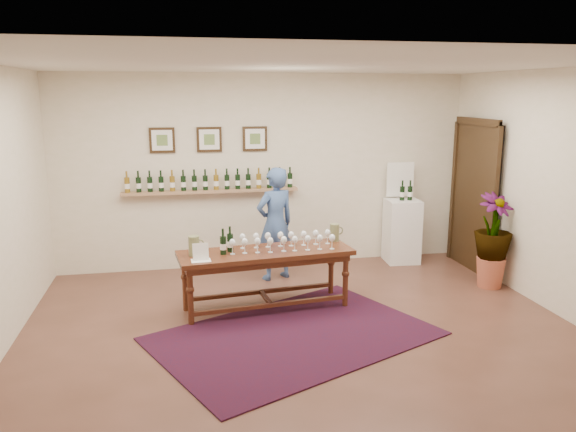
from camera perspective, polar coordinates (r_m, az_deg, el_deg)
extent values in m
plane|color=#4F2F23|center=(6.22, 1.47, -11.53)|extent=(6.00, 6.00, 0.00)
plane|color=#F4E6CF|center=(8.22, -2.32, 4.54)|extent=(6.00, 0.00, 6.00)
plane|color=#F4E6CF|center=(3.48, 10.75, -6.63)|extent=(6.00, 0.00, 6.00)
plane|color=#F4E6CF|center=(7.08, 25.97, 2.03)|extent=(0.00, 5.00, 5.00)
plane|color=silver|center=(5.69, 1.63, 15.20)|extent=(6.00, 6.00, 0.00)
cube|color=tan|center=(8.08, -7.82, 2.51)|extent=(2.50, 0.16, 0.04)
cube|color=black|center=(8.50, 18.58, 1.78)|extent=(0.10, 1.00, 2.10)
cube|color=black|center=(8.48, 18.29, 1.77)|extent=(0.04, 1.12, 2.22)
cube|color=black|center=(8.04, -12.67, 7.53)|extent=(0.35, 0.03, 0.35)
cube|color=white|center=(8.03, -12.67, 7.52)|extent=(0.28, 0.01, 0.28)
cube|color=olive|center=(8.02, -12.67, 7.51)|extent=(0.15, 0.00, 0.15)
cube|color=black|center=(8.06, -8.01, 7.71)|extent=(0.35, 0.03, 0.35)
cube|color=white|center=(8.04, -8.00, 7.70)|extent=(0.28, 0.01, 0.28)
cube|color=olive|center=(8.03, -8.00, 7.70)|extent=(0.15, 0.00, 0.15)
cube|color=black|center=(8.12, -3.38, 7.85)|extent=(0.35, 0.03, 0.35)
cube|color=white|center=(8.10, -3.36, 7.84)|extent=(0.28, 0.01, 0.28)
cube|color=olive|center=(8.10, -3.36, 7.83)|extent=(0.15, 0.00, 0.15)
cube|color=#470C15|center=(6.07, 0.65, -12.09)|extent=(3.33, 2.87, 0.01)
cube|color=#3F1B0F|center=(6.58, -2.29, -3.76)|extent=(2.09, 0.86, 0.06)
cube|color=#3F1B0F|center=(6.60, -2.28, -4.30)|extent=(1.96, 0.74, 0.09)
cylinder|color=#3F1B0F|center=(6.31, -9.88, -8.10)|extent=(0.07, 0.07, 0.66)
cylinder|color=#3F1B0F|center=(6.77, 5.85, -6.53)|extent=(0.07, 0.07, 0.66)
cylinder|color=#3F1B0F|center=(6.74, -10.42, -6.77)|extent=(0.07, 0.07, 0.66)
cylinder|color=#3F1B0F|center=(7.18, 4.39, -5.40)|extent=(0.07, 0.07, 0.66)
cube|color=#3F1B0F|center=(6.55, -1.71, -9.03)|extent=(1.84, 0.25, 0.05)
cube|color=#3F1B0F|center=(6.97, -2.75, -7.70)|extent=(1.84, 0.25, 0.05)
cube|color=#3F1B0F|center=(6.76, -2.25, -8.34)|extent=(0.10, 0.46, 0.05)
cube|color=white|center=(6.24, -8.87, -3.63)|extent=(0.22, 0.16, 0.19)
cube|color=white|center=(8.67, 11.48, -1.49)|extent=(0.51, 0.51, 0.96)
cube|color=white|center=(8.67, 11.32, 3.66)|extent=(0.42, 0.05, 0.57)
cone|color=#B1563B|center=(7.93, 19.84, -5.40)|extent=(0.37, 0.37, 0.40)
imported|color=#1E3817|center=(7.79, 20.13, -1.60)|extent=(0.71, 0.71, 0.69)
imported|color=#3D5A90|center=(7.64, -1.31, -0.81)|extent=(0.66, 0.55, 1.55)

